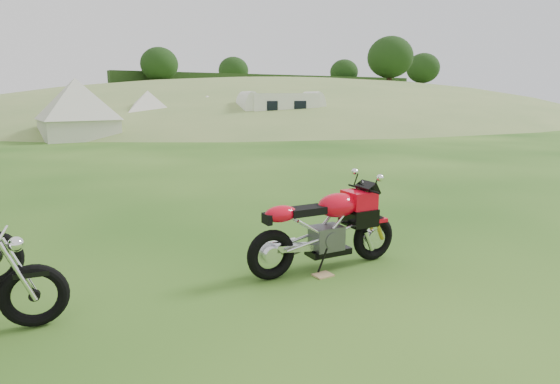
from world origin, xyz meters
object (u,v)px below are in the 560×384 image
tent_left (77,110)px  caravan (281,113)px  tent_mid (149,111)px  plywood_board (323,275)px  tent_right (208,112)px  sport_motorcycle (325,222)px

tent_left → caravan: (10.50, -1.42, -0.26)m
tent_left → tent_mid: 4.38m
plywood_board → tent_mid: bearing=79.3°
tent_mid → caravan: 7.37m
tent_left → tent_mid: size_ratio=1.13×
plywood_board → tent_right: size_ratio=0.08×
tent_left → caravan: tent_left is taller
sport_motorcycle → tent_left: 20.08m
sport_motorcycle → tent_right: bearing=74.8°
tent_mid → tent_right: bearing=11.2°
sport_motorcycle → tent_right: 23.32m
sport_motorcycle → tent_left: bearing=93.4°
sport_motorcycle → plywood_board: (-0.16, -0.18, -0.57)m
plywood_board → tent_mid: tent_mid is taller
tent_left → tent_mid: bearing=23.3°
tent_left → plywood_board: bearing=-93.4°
plywood_board → tent_left: (0.26, 20.25, 1.39)m
plywood_board → tent_right: (7.72, 22.23, 1.14)m
caravan → sport_motorcycle: bearing=-110.9°
tent_right → sport_motorcycle: bearing=-118.0°
plywood_board → tent_left: bearing=89.3°
sport_motorcycle → tent_left: (0.11, 20.07, 0.82)m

